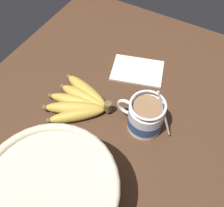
{
  "coord_description": "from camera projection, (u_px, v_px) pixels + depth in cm",
  "views": [
    {
      "loc": [
        -11.4,
        32.59,
        59.44
      ],
      "look_at": [
        6.66,
        0.56,
        7.12
      ],
      "focal_mm": 40.0,
      "sensor_mm": 36.0,
      "label": 1
    }
  ],
  "objects": [
    {
      "name": "table",
      "position": [
        135.0,
        124.0,
        0.67
      ],
      "size": [
        92.58,
        92.58,
        2.84
      ],
      "color": "#422819",
      "rests_on": "ground"
    },
    {
      "name": "coffee_mug",
      "position": [
        145.0,
        117.0,
        0.62
      ],
      "size": [
        15.04,
        8.95,
        15.56
      ],
      "color": "silver",
      "rests_on": "table"
    },
    {
      "name": "banana_bunch",
      "position": [
        80.0,
        102.0,
        0.67
      ],
      "size": [
        17.84,
        17.68,
        4.14
      ],
      "color": "brown",
      "rests_on": "table"
    },
    {
      "name": "woven_basket",
      "position": [
        53.0,
        195.0,
        0.48
      ],
      "size": [
        26.12,
        26.12,
        12.93
      ],
      "color": "beige",
      "rests_on": "table"
    },
    {
      "name": "napkin",
      "position": [
        137.0,
        71.0,
        0.76
      ],
      "size": [
        17.7,
        14.67,
        0.6
      ],
      "color": "beige",
      "rests_on": "table"
    }
  ]
}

